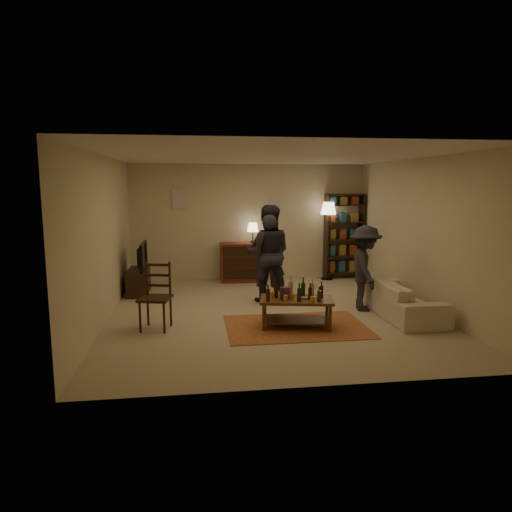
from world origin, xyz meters
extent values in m
plane|color=#C6B793|center=(0.00, 0.00, 0.00)|extent=(6.00, 6.00, 0.00)
plane|color=beige|center=(0.00, 3.00, 1.35)|extent=(5.50, 0.00, 5.50)
plane|color=beige|center=(-2.75, 0.00, 1.35)|extent=(0.00, 6.00, 6.00)
plane|color=beige|center=(2.75, 0.00, 1.35)|extent=(0.00, 6.00, 6.00)
plane|color=beige|center=(0.00, -3.00, 1.35)|extent=(5.50, 0.00, 5.50)
plane|color=white|center=(0.00, 0.00, 2.70)|extent=(6.00, 6.00, 0.00)
cube|color=beige|center=(-1.60, 2.98, 1.90)|extent=(0.35, 0.03, 0.45)
cube|color=beige|center=(0.60, 2.98, 1.70)|extent=(0.30, 0.03, 0.40)
cube|color=brown|center=(0.27, -0.86, 0.01)|extent=(2.20, 1.50, 0.01)
cube|color=brown|center=(0.27, -0.86, 0.44)|extent=(1.22, 0.82, 0.04)
cube|color=brown|center=(0.27, -0.86, 0.12)|extent=(1.11, 0.70, 0.02)
cylinder|color=brown|center=(-0.27, -1.00, 0.21)|extent=(0.05, 0.05, 0.42)
cylinder|color=brown|center=(0.72, -1.20, 0.21)|extent=(0.05, 0.05, 0.42)
cylinder|color=brown|center=(-0.17, -0.52, 0.21)|extent=(0.05, 0.05, 0.42)
cylinder|color=brown|center=(0.81, -0.71, 0.21)|extent=(0.05, 0.05, 0.42)
cylinder|color=gold|center=(-0.10, -0.79, 0.51)|extent=(0.07, 0.07, 0.10)
cylinder|color=gold|center=(0.07, -0.99, 0.51)|extent=(0.07, 0.07, 0.09)
cylinder|color=gold|center=(0.38, -0.66, 0.52)|extent=(0.07, 0.07, 0.11)
cylinder|color=gold|center=(0.46, -1.12, 0.51)|extent=(0.07, 0.07, 0.09)
cylinder|color=gold|center=(0.66, -0.77, 0.51)|extent=(0.07, 0.07, 0.10)
cylinder|color=gold|center=(0.19, -0.86, 0.50)|extent=(0.06, 0.06, 0.08)
cube|color=#7F328A|center=(0.10, -0.80, 0.55)|extent=(0.15, 0.10, 0.18)
cylinder|color=gray|center=(0.39, -0.90, 0.47)|extent=(0.12, 0.12, 0.03)
cube|color=#311C10|center=(-1.91, -0.67, 0.49)|extent=(0.55, 0.55, 0.04)
cylinder|color=#311C10|center=(-2.13, -0.81, 0.24)|extent=(0.04, 0.04, 0.48)
cylinder|color=#311C10|center=(-1.77, -0.90, 0.24)|extent=(0.04, 0.04, 0.48)
cylinder|color=#311C10|center=(-2.05, -0.45, 0.24)|extent=(0.04, 0.04, 0.48)
cylinder|color=#311C10|center=(-1.69, -0.53, 0.24)|extent=(0.04, 0.04, 0.48)
cube|color=#311C10|center=(-1.87, -0.49, 0.79)|extent=(0.37, 0.11, 0.55)
cube|color=#311C10|center=(-2.45, 1.80, 0.25)|extent=(0.40, 1.00, 0.50)
imported|color=black|center=(-2.43, 1.80, 0.78)|extent=(0.13, 0.97, 0.56)
cube|color=maroon|center=(-0.20, 2.72, 0.45)|extent=(1.00, 0.48, 0.90)
cube|color=#311C10|center=(-0.20, 2.47, 0.22)|extent=(0.92, 0.02, 0.22)
cube|color=#311C10|center=(-0.20, 2.47, 0.48)|extent=(0.92, 0.02, 0.22)
cube|color=#311C10|center=(-0.20, 2.47, 0.74)|extent=(0.92, 0.02, 0.22)
cylinder|color=#311C10|center=(0.05, 2.72, 0.92)|extent=(0.12, 0.12, 0.04)
cylinder|color=#311C10|center=(0.05, 2.72, 1.05)|extent=(0.02, 0.02, 0.22)
cone|color=#FFE5B2|center=(0.05, 2.72, 1.26)|extent=(0.26, 0.26, 0.20)
cube|color=#311C10|center=(1.82, 2.78, 1.00)|extent=(0.04, 0.34, 2.00)
cube|color=#311C10|center=(2.68, 2.78, 1.00)|extent=(0.04, 0.34, 2.00)
cube|color=#311C10|center=(2.25, 2.78, 0.15)|extent=(0.90, 0.34, 0.03)
cube|color=#311C10|center=(2.25, 2.78, 0.55)|extent=(0.90, 0.34, 0.03)
cube|color=#311C10|center=(2.25, 2.78, 0.95)|extent=(0.90, 0.34, 0.03)
cube|color=#311C10|center=(2.25, 2.78, 1.35)|extent=(0.90, 0.34, 0.03)
cube|color=#311C10|center=(2.25, 2.78, 1.75)|extent=(0.90, 0.34, 0.03)
cube|color=#311C10|center=(2.25, 2.78, 2.00)|extent=(0.90, 0.34, 0.03)
cube|color=brown|center=(1.95, 2.78, 0.29)|extent=(0.12, 0.22, 0.26)
cube|color=#24546E|center=(2.20, 2.78, 0.29)|extent=(0.15, 0.22, 0.26)
cube|color=olive|center=(2.47, 2.78, 0.29)|extent=(0.18, 0.22, 0.26)
cube|color=#24546E|center=(1.95, 2.78, 0.69)|extent=(0.12, 0.22, 0.24)
cube|color=olive|center=(2.20, 2.78, 0.69)|extent=(0.15, 0.22, 0.24)
cube|color=brown|center=(2.47, 2.78, 0.69)|extent=(0.18, 0.22, 0.24)
cube|color=olive|center=(1.95, 2.78, 1.07)|extent=(0.12, 0.22, 0.22)
cube|color=brown|center=(2.20, 2.78, 1.07)|extent=(0.15, 0.22, 0.22)
cube|color=#24546E|center=(2.47, 2.78, 1.07)|extent=(0.18, 0.22, 0.22)
cube|color=brown|center=(1.95, 2.78, 1.47)|extent=(0.12, 0.22, 0.20)
cube|color=#24546E|center=(2.20, 2.78, 1.47)|extent=(0.15, 0.22, 0.20)
cube|color=olive|center=(2.47, 2.78, 1.47)|extent=(0.18, 0.22, 0.20)
cube|color=#24546E|center=(1.95, 2.78, 1.85)|extent=(0.12, 0.22, 0.18)
cube|color=olive|center=(2.20, 2.78, 1.85)|extent=(0.15, 0.22, 0.18)
cube|color=brown|center=(2.47, 2.78, 1.85)|extent=(0.18, 0.22, 0.18)
cylinder|color=black|center=(1.81, 2.65, 0.01)|extent=(0.28, 0.28, 0.03)
cylinder|color=black|center=(1.81, 2.65, 0.82)|extent=(0.03, 0.03, 1.63)
cone|color=#FFE5B2|center=(1.81, 2.65, 1.68)|extent=(0.36, 0.36, 0.28)
imported|color=beige|center=(2.20, -0.40, 0.30)|extent=(0.81, 2.08, 0.61)
imported|color=#292931|center=(0.09, 0.72, 0.85)|extent=(0.71, 0.56, 1.69)
imported|color=#222329|center=(0.09, 0.80, 0.93)|extent=(1.02, 0.86, 1.86)
imported|color=#28272F|center=(1.70, -0.04, 0.76)|extent=(0.73, 1.07, 1.52)
camera|label=1|loc=(-1.30, -7.65, 2.22)|focal=32.00mm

